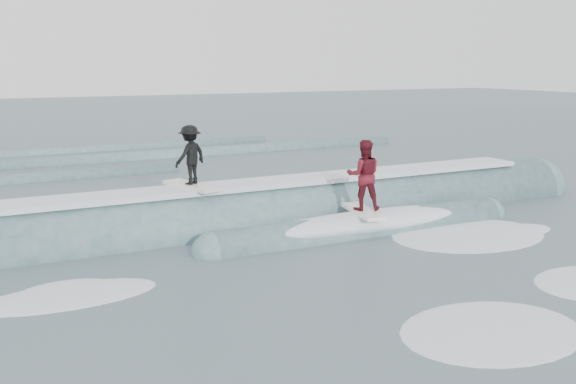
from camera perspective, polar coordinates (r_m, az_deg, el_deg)
name	(u,v)px	position (r m, az deg, el deg)	size (l,w,h in m)	color
ground	(337,255)	(15.89, 4.41, -5.59)	(160.00, 160.00, 0.00)	#384852
breaking_wave	(284,222)	(18.83, -0.37, -2.72)	(23.64, 3.99, 2.41)	#3B6064
surfer_black	(190,158)	(17.66, -8.68, 3.02)	(1.20, 2.07, 1.71)	silver
surfer_red	(364,178)	(17.63, 6.74, 1.26)	(1.16, 2.07, 2.04)	white
whitewater	(402,266)	(15.22, 10.07, -6.51)	(14.56, 7.61, 0.10)	white
far_swells	(90,164)	(31.37, -17.23, 2.40)	(36.00, 8.65, 0.80)	#3B6064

